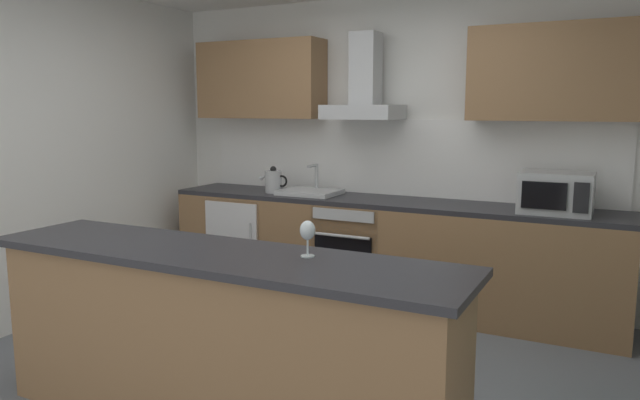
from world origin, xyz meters
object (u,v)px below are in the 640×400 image
object	(u,v)px
sink	(310,191)
kettle	(273,181)
range_hood	(364,92)
wine_glass	(308,232)
oven	(357,249)
refrigerator	(249,240)
microwave	(556,193)

from	to	relation	value
sink	kettle	world-z (taller)	sink
range_hood	wine_glass	size ratio (longest dim) A/B	4.05
oven	sink	world-z (taller)	sink
oven	refrigerator	bearing A→B (deg)	-179.86
oven	wine_glass	size ratio (longest dim) A/B	4.50
refrigerator	range_hood	distance (m)	1.76
microwave	range_hood	size ratio (longest dim) A/B	0.69
wine_glass	oven	bearing A→B (deg)	107.35
microwave	wine_glass	xyz separation A→B (m)	(-0.91, -2.09, 0.01)
oven	range_hood	world-z (taller)	range_hood
oven	range_hood	distance (m)	1.33
refrigerator	kettle	bearing A→B (deg)	-5.96
refrigerator	sink	world-z (taller)	sink
range_hood	kettle	bearing A→B (deg)	-168.53
microwave	range_hood	bearing A→B (deg)	174.28
refrigerator	wine_glass	bearing A→B (deg)	-50.23
kettle	range_hood	world-z (taller)	range_hood
refrigerator	oven	bearing A→B (deg)	0.14
range_hood	microwave	bearing A→B (deg)	-5.72
oven	microwave	distance (m)	1.68
kettle	wine_glass	bearing A→B (deg)	-54.91
kettle	wine_glass	xyz separation A→B (m)	(1.47, -2.09, 0.06)
kettle	wine_glass	size ratio (longest dim) A/B	1.62
oven	refrigerator	distance (m)	1.10
refrigerator	range_hood	world-z (taller)	range_hood
kettle	wine_glass	world-z (taller)	kettle
sink	range_hood	bearing A→B (deg)	14.58
oven	kettle	world-z (taller)	kettle
sink	kettle	xyz separation A→B (m)	(-0.35, -0.04, 0.08)
oven	refrigerator	xyz separation A→B (m)	(-1.10, -0.00, -0.03)
microwave	kettle	distance (m)	2.38
refrigerator	kettle	xyz separation A→B (m)	(0.30, -0.03, 0.58)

